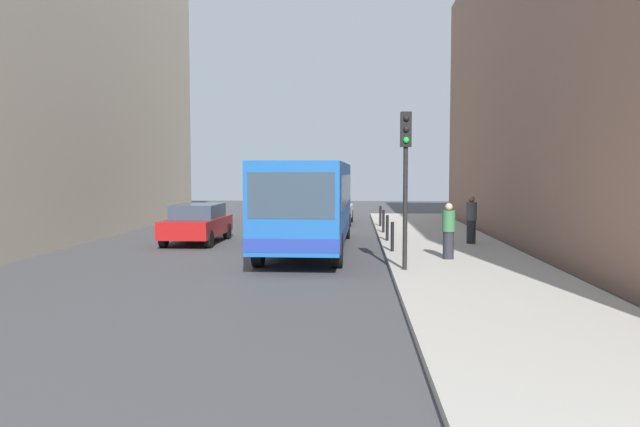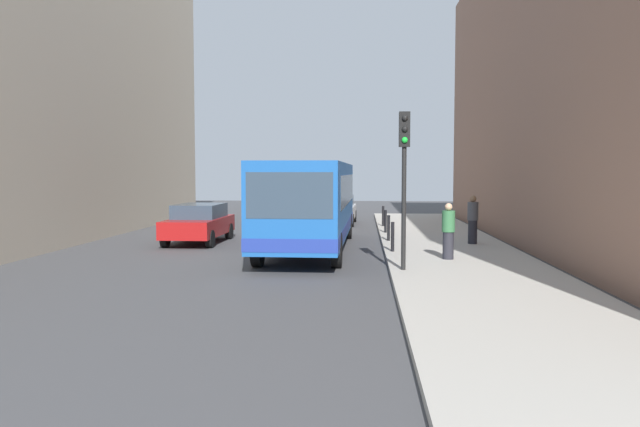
{
  "view_description": "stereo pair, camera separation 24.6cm",
  "coord_description": "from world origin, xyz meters",
  "px_view_note": "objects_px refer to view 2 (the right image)",
  "views": [
    {
      "loc": [
        2.24,
        -18.89,
        2.7
      ],
      "look_at": [
        1.15,
        0.66,
        1.41
      ],
      "focal_mm": 35.34,
      "sensor_mm": 36.0,
      "label": 1
    },
    {
      "loc": [
        2.48,
        -18.88,
        2.7
      ],
      "look_at": [
        1.15,
        0.66,
        1.41
      ],
      "focal_mm": 35.34,
      "sensor_mm": 36.0,
      "label": 2
    }
  ],
  "objects_px": {
    "traffic_light": "(404,160)",
    "pedestrian_near_signal": "(448,231)",
    "bus": "(311,200)",
    "bollard_mid": "(389,228)",
    "bollard_near": "(393,237)",
    "bollard_farthest": "(383,216)",
    "car_beside_bus": "(199,222)",
    "pedestrian_mid_sidewalk": "(473,220)",
    "bollard_far": "(386,221)",
    "car_behind_bus": "(337,209)"
  },
  "relations": [
    {
      "from": "car_beside_bus",
      "to": "bus",
      "type": "bearing_deg",
      "value": 157.88
    },
    {
      "from": "traffic_light",
      "to": "pedestrian_near_signal",
      "type": "distance_m",
      "value": 3.28
    },
    {
      "from": "car_behind_bus",
      "to": "bollard_near",
      "type": "height_order",
      "value": "car_behind_bus"
    },
    {
      "from": "bollard_farthest",
      "to": "pedestrian_mid_sidewalk",
      "type": "relative_size",
      "value": 0.55
    },
    {
      "from": "bus",
      "to": "car_behind_bus",
      "type": "bearing_deg",
      "value": -91.41
    },
    {
      "from": "bus",
      "to": "bollard_mid",
      "type": "bearing_deg",
      "value": -146.22
    },
    {
      "from": "traffic_light",
      "to": "bollard_mid",
      "type": "distance_m",
      "value": 7.39
    },
    {
      "from": "bollard_farthest",
      "to": "pedestrian_near_signal",
      "type": "height_order",
      "value": "pedestrian_near_signal"
    },
    {
      "from": "car_behind_bus",
      "to": "bollard_mid",
      "type": "relative_size",
      "value": 4.69
    },
    {
      "from": "bollard_far",
      "to": "bollard_farthest",
      "type": "xyz_separation_m",
      "value": [
        0.0,
        3.17,
        0.0
      ]
    },
    {
      "from": "bus",
      "to": "bollard_mid",
      "type": "relative_size",
      "value": 11.65
    },
    {
      "from": "bollard_near",
      "to": "bollard_mid",
      "type": "relative_size",
      "value": 1.0
    },
    {
      "from": "traffic_light",
      "to": "bollard_near",
      "type": "height_order",
      "value": "traffic_light"
    },
    {
      "from": "bollard_far",
      "to": "bus",
      "type": "bearing_deg",
      "value": -119.08
    },
    {
      "from": "bollard_near",
      "to": "bollard_farthest",
      "type": "bearing_deg",
      "value": 90.0
    },
    {
      "from": "traffic_light",
      "to": "bollard_near",
      "type": "xyz_separation_m",
      "value": [
        -0.1,
        3.83,
        -2.38
      ]
    },
    {
      "from": "bollard_farthest",
      "to": "car_beside_bus",
      "type": "bearing_deg",
      "value": -139.04
    },
    {
      "from": "bollard_far",
      "to": "pedestrian_near_signal",
      "type": "distance_m",
      "value": 8.2
    },
    {
      "from": "car_beside_bus",
      "to": "bollard_near",
      "type": "distance_m",
      "value": 7.9
    },
    {
      "from": "car_behind_bus",
      "to": "bollard_farthest",
      "type": "distance_m",
      "value": 3.58
    },
    {
      "from": "bus",
      "to": "car_beside_bus",
      "type": "relative_size",
      "value": 2.5
    },
    {
      "from": "traffic_light",
      "to": "pedestrian_mid_sidewalk",
      "type": "relative_size",
      "value": 2.39
    },
    {
      "from": "traffic_light",
      "to": "pedestrian_near_signal",
      "type": "bearing_deg",
      "value": 55.95
    },
    {
      "from": "traffic_light",
      "to": "car_behind_bus",
      "type": "bearing_deg",
      "value": 98.42
    },
    {
      "from": "car_behind_bus",
      "to": "bollard_farthest",
      "type": "bearing_deg",
      "value": 131.37
    },
    {
      "from": "bollard_farthest",
      "to": "pedestrian_near_signal",
      "type": "distance_m",
      "value": 11.33
    },
    {
      "from": "bollard_near",
      "to": "bollard_mid",
      "type": "distance_m",
      "value": 3.17
    },
    {
      "from": "traffic_light",
      "to": "bollard_farthest",
      "type": "distance_m",
      "value": 13.56
    },
    {
      "from": "bollard_near",
      "to": "pedestrian_mid_sidewalk",
      "type": "xyz_separation_m",
      "value": [
        2.95,
        2.38,
        0.38
      ]
    },
    {
      "from": "car_behind_bus",
      "to": "bollard_far",
      "type": "distance_m",
      "value": 6.36
    },
    {
      "from": "traffic_light",
      "to": "bollard_mid",
      "type": "height_order",
      "value": "traffic_light"
    },
    {
      "from": "car_beside_bus",
      "to": "bollard_mid",
      "type": "height_order",
      "value": "car_beside_bus"
    },
    {
      "from": "pedestrian_mid_sidewalk",
      "to": "bollard_farthest",
      "type": "bearing_deg",
      "value": 76.99
    },
    {
      "from": "pedestrian_mid_sidewalk",
      "to": "bus",
      "type": "bearing_deg",
      "value": 154.26
    },
    {
      "from": "car_beside_bus",
      "to": "bollard_near",
      "type": "height_order",
      "value": "car_beside_bus"
    },
    {
      "from": "traffic_light",
      "to": "car_beside_bus",
      "type": "bearing_deg",
      "value": 135.7
    },
    {
      "from": "bollard_near",
      "to": "bollard_farthest",
      "type": "height_order",
      "value": "same"
    },
    {
      "from": "bollard_near",
      "to": "pedestrian_mid_sidewalk",
      "type": "distance_m",
      "value": 3.8
    },
    {
      "from": "bollard_near",
      "to": "pedestrian_near_signal",
      "type": "distance_m",
      "value": 2.32
    },
    {
      "from": "car_beside_bus",
      "to": "bollard_mid",
      "type": "xyz_separation_m",
      "value": [
        7.19,
        -0.11,
        -0.16
      ]
    },
    {
      "from": "bollard_far",
      "to": "pedestrian_near_signal",
      "type": "height_order",
      "value": "pedestrian_near_signal"
    },
    {
      "from": "traffic_light",
      "to": "bollard_farthest",
      "type": "height_order",
      "value": "traffic_light"
    },
    {
      "from": "pedestrian_mid_sidewalk",
      "to": "traffic_light",
      "type": "bearing_deg",
      "value": -150.04
    },
    {
      "from": "bollard_near",
      "to": "pedestrian_near_signal",
      "type": "relative_size",
      "value": 0.58
    },
    {
      "from": "traffic_light",
      "to": "bollard_mid",
      "type": "relative_size",
      "value": 4.32
    },
    {
      "from": "car_behind_bus",
      "to": "pedestrian_near_signal",
      "type": "xyz_separation_m",
      "value": [
        3.82,
        -13.98,
        0.18
      ]
    },
    {
      "from": "bus",
      "to": "bollard_far",
      "type": "distance_m",
      "value": 5.76
    },
    {
      "from": "car_behind_bus",
      "to": "bollard_farthest",
      "type": "relative_size",
      "value": 4.69
    },
    {
      "from": "pedestrian_near_signal",
      "to": "pedestrian_mid_sidewalk",
      "type": "xyz_separation_m",
      "value": [
        1.4,
        4.07,
        0.04
      ]
    },
    {
      "from": "car_beside_bus",
      "to": "bollard_mid",
      "type": "relative_size",
      "value": 4.66
    }
  ]
}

